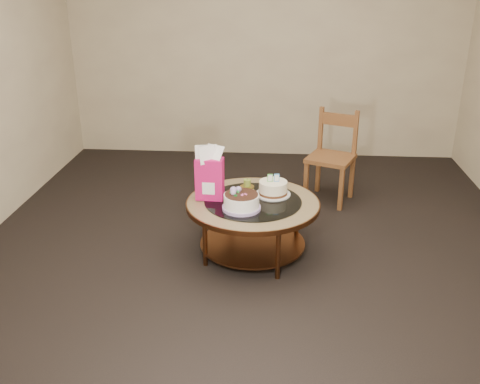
# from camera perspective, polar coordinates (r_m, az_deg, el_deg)

# --- Properties ---
(ground) EXTENTS (5.00, 5.00, 0.00)m
(ground) POSITION_cam_1_polar(r_m,az_deg,el_deg) (4.26, 1.33, -6.59)
(ground) COLOR black
(ground) RESTS_ON ground
(room_walls) EXTENTS (4.52, 5.02, 2.61)m
(room_walls) POSITION_cam_1_polar(r_m,az_deg,el_deg) (3.75, 1.55, 14.40)
(room_walls) COLOR beige
(room_walls) RESTS_ON ground
(coffee_table) EXTENTS (1.02, 1.02, 0.46)m
(coffee_table) POSITION_cam_1_polar(r_m,az_deg,el_deg) (4.09, 1.38, -1.97)
(coffee_table) COLOR brown
(coffee_table) RESTS_ON ground
(decorated_cake) EXTENTS (0.28, 0.28, 0.16)m
(decorated_cake) POSITION_cam_1_polar(r_m,az_deg,el_deg) (3.89, 0.13, -1.10)
(decorated_cake) COLOR #A689C2
(decorated_cake) RESTS_ON coffee_table
(cream_cake) EXTENTS (0.27, 0.27, 0.17)m
(cream_cake) POSITION_cam_1_polar(r_m,az_deg,el_deg) (4.15, 3.55, 0.39)
(cream_cake) COLOR silver
(cream_cake) RESTS_ON coffee_table
(gift_bag) EXTENTS (0.21, 0.16, 0.42)m
(gift_bag) POSITION_cam_1_polar(r_m,az_deg,el_deg) (4.03, -3.27, 2.02)
(gift_bag) COLOR #CF1364
(gift_bag) RESTS_ON coffee_table
(pillar_candle) EXTENTS (0.12, 0.12, 0.09)m
(pillar_candle) POSITION_cam_1_polar(r_m,az_deg,el_deg) (4.27, 0.77, 0.72)
(pillar_candle) COLOR #E8CB5F
(pillar_candle) RESTS_ON coffee_table
(dining_chair) EXTENTS (0.53, 0.53, 0.87)m
(dining_chair) POSITION_cam_1_polar(r_m,az_deg,el_deg) (5.16, 9.79, 3.80)
(dining_chair) COLOR brown
(dining_chair) RESTS_ON ground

